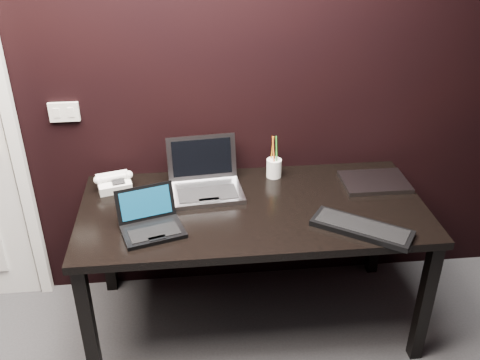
{
  "coord_description": "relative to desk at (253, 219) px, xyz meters",
  "views": [
    {
      "loc": [
        0.0,
        -0.82,
        2.13
      ],
      "look_at": [
        0.23,
        1.35,
        0.92
      ],
      "focal_mm": 40.0,
      "sensor_mm": 36.0,
      "label": 1
    }
  ],
  "objects": [
    {
      "name": "ext_keyboard",
      "position": [
        0.47,
        -0.26,
        0.09
      ],
      "size": [
        0.46,
        0.39,
        0.03
      ],
      "color": "black",
      "rests_on": "desk"
    },
    {
      "name": "desk",
      "position": [
        0.0,
        0.0,
        0.0
      ],
      "size": [
        1.7,
        0.8,
        0.74
      ],
      "color": "black",
      "rests_on": "ground"
    },
    {
      "name": "closed_laptop",
      "position": [
        0.67,
        0.15,
        0.09
      ],
      "size": [
        0.34,
        0.25,
        0.02
      ],
      "color": "gray",
      "rests_on": "desk"
    },
    {
      "name": "desk_phone",
      "position": [
        -0.7,
        0.25,
        0.11
      ],
      "size": [
        0.21,
        0.19,
        0.1
      ],
      "color": "white",
      "rests_on": "desk"
    },
    {
      "name": "wall_switch",
      "position": [
        -0.92,
        0.39,
        0.46
      ],
      "size": [
        0.15,
        0.02,
        0.1
      ],
      "color": "silver",
      "rests_on": "wall_back"
    },
    {
      "name": "pen_cup",
      "position": [
        0.15,
        0.29,
        0.13
      ],
      "size": [
        0.09,
        0.09,
        0.24
      ],
      "color": "white",
      "rests_on": "desk"
    },
    {
      "name": "silver_laptop",
      "position": [
        -0.23,
        0.17,
        0.13
      ],
      "size": [
        0.39,
        0.36,
        0.25
      ],
      "color": "#9E9DA3",
      "rests_on": "desk"
    },
    {
      "name": "netbook",
      "position": [
        -0.49,
        -0.15,
        0.11
      ],
      "size": [
        0.33,
        0.31,
        0.17
      ],
      "color": "black",
      "rests_on": "desk"
    },
    {
      "name": "wall_back",
      "position": [
        -0.3,
        0.4,
        0.64
      ],
      "size": [
        4.0,
        0.0,
        4.0
      ],
      "primitive_type": "plane",
      "rotation": [
        1.57,
        0.0,
        0.0
      ],
      "color": "black",
      "rests_on": "ground"
    },
    {
      "name": "mobile_phone",
      "position": [
        -0.63,
        0.02,
        0.11
      ],
      "size": [
        0.06,
        0.05,
        0.09
      ],
      "color": "black",
      "rests_on": "desk"
    }
  ]
}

